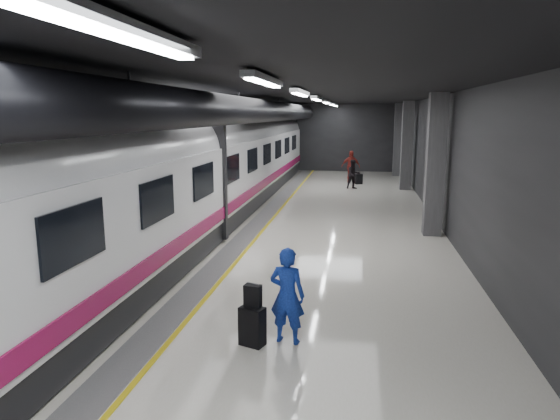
{
  "coord_description": "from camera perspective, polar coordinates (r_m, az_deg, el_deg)",
  "views": [
    {
      "loc": [
        2.18,
        -14.32,
        3.84
      ],
      "look_at": [
        0.11,
        -1.29,
        1.3
      ],
      "focal_mm": 32.0,
      "sensor_mm": 36.0,
      "label": 1
    }
  ],
  "objects": [
    {
      "name": "suitcase_main",
      "position": [
        8.62,
        -3.19,
        -13.12
      ],
      "size": [
        0.47,
        0.38,
        0.67
      ],
      "primitive_type": "cube",
      "rotation": [
        0.0,
        0.0,
        -0.36
      ],
      "color": "black",
      "rests_on": "ground"
    },
    {
      "name": "train",
      "position": [
        15.42,
        -11.66,
        4.09
      ],
      "size": [
        3.05,
        38.0,
        4.05
      ],
      "color": "black",
      "rests_on": "ground"
    },
    {
      "name": "traveler_far_b",
      "position": [
        28.78,
        8.08,
        4.94
      ],
      "size": [
        1.11,
        0.6,
        1.8
      ],
      "primitive_type": "imported",
      "rotation": [
        0.0,
        0.0,
        0.16
      ],
      "color": "maroon",
      "rests_on": "ground"
    },
    {
      "name": "traveler_main",
      "position": [
        8.53,
        0.84,
        -9.73
      ],
      "size": [
        0.67,
        0.49,
        1.67
      ],
      "primitive_type": "imported",
      "rotation": [
        0.0,
        0.0,
        2.98
      ],
      "color": "blue",
      "rests_on": "ground"
    },
    {
      "name": "shoulder_bag",
      "position": [
        8.46,
        -3.13,
        -9.78
      ],
      "size": [
        0.31,
        0.2,
        0.38
      ],
      "primitive_type": "cube",
      "rotation": [
        0.0,
        0.0,
        -0.18
      ],
      "color": "black",
      "rests_on": "suitcase_main"
    },
    {
      "name": "ground",
      "position": [
        14.99,
        0.38,
        -3.94
      ],
      "size": [
        40.0,
        40.0,
        0.0
      ],
      "primitive_type": "plane",
      "color": "silver",
      "rests_on": "ground"
    },
    {
      "name": "platform_hall",
      "position": [
        15.48,
        -0.13,
        9.79
      ],
      "size": [
        10.02,
        40.02,
        4.51
      ],
      "color": "black",
      "rests_on": "ground"
    },
    {
      "name": "traveler_far_a",
      "position": [
        26.26,
        8.4,
        4.06
      ],
      "size": [
        0.91,
        0.82,
        1.52
      ],
      "primitive_type": "imported",
      "rotation": [
        0.0,
        0.0,
        0.41
      ],
      "color": "black",
      "rests_on": "ground"
    },
    {
      "name": "suitcase_far",
      "position": [
        28.14,
        8.99,
        3.51
      ],
      "size": [
        0.44,
        0.36,
        0.56
      ],
      "primitive_type": "cube",
      "rotation": [
        0.0,
        0.0,
        0.33
      ],
      "color": "black",
      "rests_on": "ground"
    }
  ]
}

